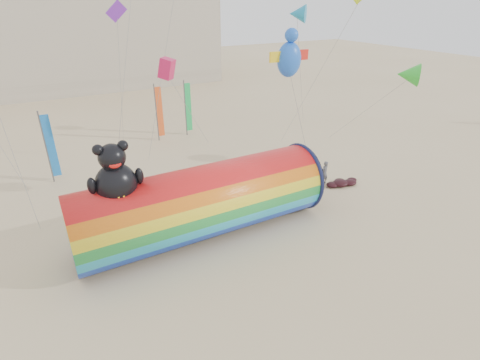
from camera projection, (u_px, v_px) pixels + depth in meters
ground at (245, 230)px, 21.40m from camera, size 160.00×160.00×0.00m
windsock_assembly at (202, 200)px, 20.19m from camera, size 13.64×4.15×6.29m
kite_handler at (324, 173)px, 26.32m from camera, size 0.68×0.51×1.71m
fabric_bundle at (342, 183)px, 26.42m from camera, size 2.62×1.35×0.41m
festival_banners at (140, 120)px, 31.58m from camera, size 12.88×4.94×5.20m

